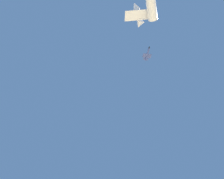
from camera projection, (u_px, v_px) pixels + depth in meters
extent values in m
cone|color=white|center=(139.00, 24.00, 142.17)|extent=(7.34, 6.97, 5.76)
cube|color=white|center=(136.00, 11.00, 143.53)|extent=(7.74, 8.29, 10.22)
cube|color=white|center=(140.00, 15.00, 138.11)|extent=(20.87, 19.15, 6.30)
cylinder|color=#38478C|center=(147.00, 54.00, 187.05)|extent=(8.38, 11.69, 1.50)
cone|color=black|center=(149.00, 47.00, 182.24)|extent=(2.35, 2.50, 1.50)
cube|color=#38478C|center=(147.00, 56.00, 187.86)|extent=(9.10, 8.07, 0.24)
cube|color=#38478C|center=(146.00, 58.00, 192.07)|extent=(1.48, 2.12, 2.60)
cube|color=#38478C|center=(146.00, 59.00, 190.73)|extent=(5.11, 4.30, 0.20)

